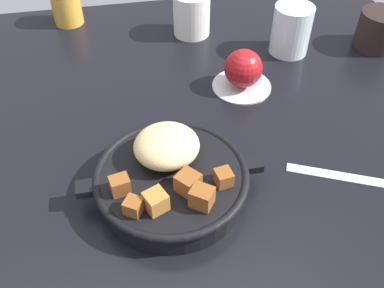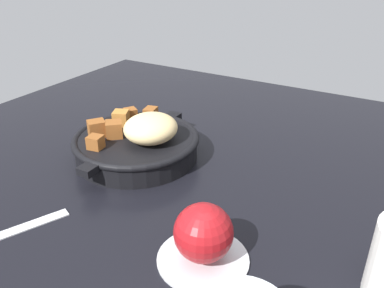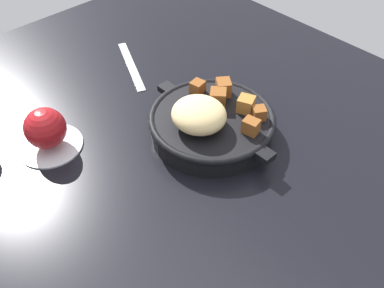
# 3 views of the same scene
# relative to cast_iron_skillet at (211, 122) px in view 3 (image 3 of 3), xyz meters

# --- Properties ---
(ground_plane) EXTENTS (1.07, 1.02, 0.02)m
(ground_plane) POSITION_rel_cast_iron_skillet_xyz_m (0.03, 0.08, -0.04)
(ground_plane) COLOR black
(cast_iron_skillet) EXTENTS (0.26, 0.21, 0.08)m
(cast_iron_skillet) POSITION_rel_cast_iron_skillet_xyz_m (0.00, 0.00, 0.00)
(cast_iron_skillet) COLOR black
(cast_iron_skillet) RESTS_ON ground_plane
(saucer_plate) EXTENTS (0.11, 0.11, 0.01)m
(saucer_plate) POSITION_rel_cast_iron_skillet_xyz_m (0.16, 0.22, -0.03)
(saucer_plate) COLOR #B7BABF
(saucer_plate) RESTS_ON ground_plane
(red_apple) EXTENTS (0.07, 0.07, 0.07)m
(red_apple) POSITION_rel_cast_iron_skillet_xyz_m (0.16, 0.22, 0.01)
(red_apple) COLOR maroon
(red_apple) RESTS_ON saucer_plate
(butter_knife) EXTENTS (0.17, 0.09, 0.00)m
(butter_knife) POSITION_rel_cast_iron_skillet_xyz_m (0.26, -0.03, -0.03)
(butter_knife) COLOR silver
(butter_knife) RESTS_ON ground_plane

